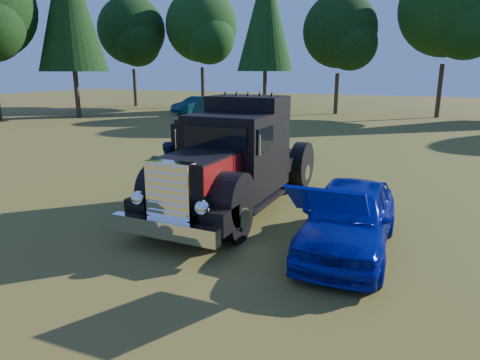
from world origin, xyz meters
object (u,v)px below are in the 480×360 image
(hotrod_coupe, at_px, (349,217))
(spectator_near, at_px, (158,187))
(distant_teal_car, at_px, (196,105))
(spectator_far, at_px, (172,175))
(diamond_t_truck, at_px, (234,163))

(hotrod_coupe, relative_size, spectator_near, 2.71)
(spectator_near, relative_size, distant_teal_car, 0.36)
(hotrod_coupe, xyz_separation_m, spectator_near, (-4.81, 0.06, 0.07))
(spectator_near, bearing_deg, hotrod_coupe, -72.80)
(spectator_far, xyz_separation_m, distant_teal_car, (-12.77, 22.79, -0.19))
(hotrod_coupe, xyz_separation_m, spectator_far, (-4.96, 0.89, 0.18))
(spectator_far, distance_m, distant_teal_car, 26.12)
(distant_teal_car, bearing_deg, diamond_t_truck, -39.07)
(spectator_far, bearing_deg, hotrod_coupe, -66.84)
(hotrod_coupe, bearing_deg, diamond_t_truck, 155.69)
(diamond_t_truck, xyz_separation_m, distant_teal_car, (-14.36, 22.16, -0.55))
(hotrod_coupe, relative_size, distant_teal_car, 0.99)
(hotrod_coupe, distance_m, spectator_near, 4.81)
(hotrod_coupe, relative_size, spectator_far, 2.38)
(diamond_t_truck, xyz_separation_m, spectator_far, (-1.59, -0.63, -0.36))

